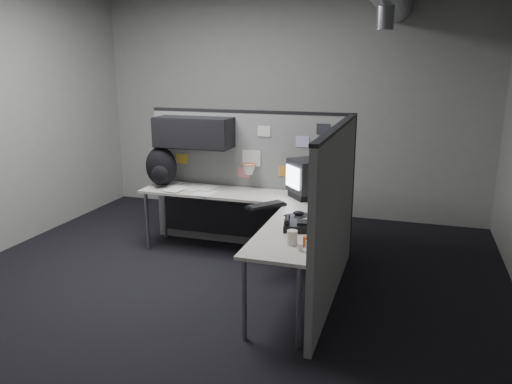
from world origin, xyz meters
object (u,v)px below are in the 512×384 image
(desk, at_px, (253,211))
(backpack, at_px, (161,167))
(phone, at_px, (295,225))
(monitor, at_px, (309,178))
(keyboard, at_px, (266,206))

(desk, distance_m, backpack, 1.31)
(phone, bearing_deg, backpack, 147.61)
(phone, bearing_deg, monitor, 93.31)
(monitor, xyz_separation_m, phone, (0.11, -1.10, -0.18))
(keyboard, distance_m, backpack, 1.54)
(keyboard, distance_m, phone, 0.74)
(phone, xyz_separation_m, backpack, (-1.88, 1.08, 0.19))
(desk, xyz_separation_m, phone, (0.65, -0.79, 0.16))
(phone, distance_m, backpack, 2.18)
(desk, xyz_separation_m, keyboard, (0.21, -0.20, 0.13))
(desk, relative_size, keyboard, 5.38)
(desk, relative_size, backpack, 4.90)
(backpack, bearing_deg, keyboard, -21.07)
(monitor, bearing_deg, phone, -80.07)
(keyboard, height_order, phone, phone)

